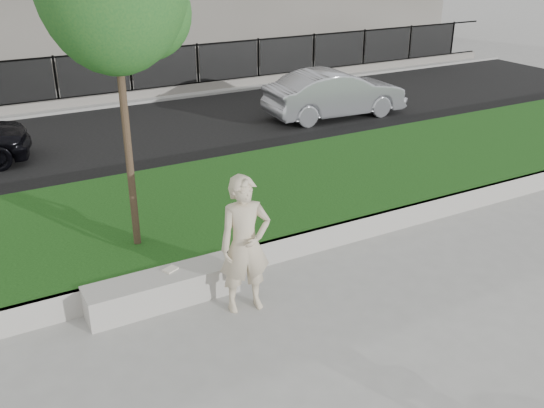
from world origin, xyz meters
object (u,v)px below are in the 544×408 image
stone_bench (163,289)px  car_silver (335,94)px  man (245,245)px  book (170,269)px

stone_bench → car_silver: (7.47, 6.69, 0.48)m
man → book: bearing=146.6°
stone_bench → book: book is taller
car_silver → book: bearing=135.6°
man → book: man is taller
man → book: (-0.80, 0.74, -0.52)m
stone_bench → car_silver: size_ratio=0.54×
stone_bench → car_silver: 10.04m
stone_bench → man: (0.96, -0.65, 0.75)m
stone_bench → car_silver: car_silver is taller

